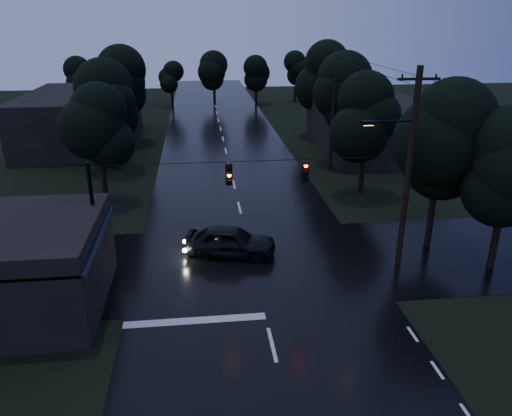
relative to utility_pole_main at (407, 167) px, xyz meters
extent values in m
cube|color=black|center=(-7.41, 19.00, -5.26)|extent=(12.00, 120.00, 0.02)
cube|color=black|center=(-7.41, 1.00, -5.26)|extent=(60.00, 9.00, 0.02)
cube|color=black|center=(-17.41, -2.00, -2.06)|extent=(6.00, 7.00, 0.12)
cube|color=black|center=(-14.41, -2.00, -2.06)|extent=(0.30, 7.00, 0.15)
cylinder|color=black|center=(-14.61, -5.00, -3.76)|extent=(0.10, 0.10, 3.00)
cylinder|color=black|center=(-14.61, 1.00, -3.76)|extent=(0.10, 0.10, 3.00)
cube|color=#E6A05C|center=(-14.46, -3.50, -2.76)|extent=(0.06, 1.60, 0.50)
cube|color=#E6A05C|center=(-14.46, -0.80, -2.76)|extent=(0.06, 1.20, 0.50)
cube|color=black|center=(6.59, 23.00, -3.06)|extent=(10.00, 14.00, 4.40)
cube|color=black|center=(-21.41, 29.00, -2.76)|extent=(10.00, 16.00, 5.00)
cylinder|color=black|center=(0.09, 0.00, -0.26)|extent=(0.30, 0.30, 10.00)
cube|color=black|center=(0.09, 0.00, 4.14)|extent=(2.00, 0.12, 0.12)
cylinder|color=black|center=(-1.01, 0.00, 2.24)|extent=(2.20, 0.10, 0.10)
cube|color=black|center=(-2.11, 0.00, 2.19)|extent=(0.60, 0.25, 0.18)
cube|color=#FFB266|center=(-2.11, 0.00, 2.09)|extent=(0.45, 0.18, 0.03)
cylinder|color=black|center=(0.89, 17.00, -1.51)|extent=(0.30, 0.30, 7.50)
cube|color=black|center=(0.89, 17.00, 1.64)|extent=(2.00, 0.12, 0.12)
cylinder|color=black|center=(-14.91, 0.00, -2.26)|extent=(0.18, 0.18, 6.00)
cylinder|color=black|center=(-7.41, 0.00, 0.54)|extent=(15.00, 0.03, 0.03)
cube|color=black|center=(-8.61, 0.00, -0.06)|extent=(0.32, 0.25, 1.00)
sphere|color=orange|center=(-8.61, -0.15, -0.06)|extent=(0.18, 0.18, 0.18)
cube|color=black|center=(-5.01, 0.00, -0.06)|extent=(0.32, 0.25, 1.00)
sphere|color=#FF0C07|center=(-5.01, -0.15, -0.06)|extent=(0.18, 0.18, 0.18)
cylinder|color=black|center=(2.59, 2.00, -3.86)|extent=(0.36, 0.36, 2.80)
sphere|color=black|center=(2.59, 2.00, -0.46)|extent=(4.48, 4.48, 4.48)
sphere|color=black|center=(2.59, 2.00, 0.74)|extent=(4.48, 4.48, 4.48)
sphere|color=black|center=(2.59, 2.00, 1.94)|extent=(4.48, 4.48, 4.48)
cylinder|color=black|center=(4.59, -1.00, -4.03)|extent=(0.36, 0.36, 2.45)
sphere|color=black|center=(4.59, -1.00, -1.06)|extent=(3.92, 3.92, 3.92)
sphere|color=black|center=(4.59, -1.00, -0.01)|extent=(3.92, 3.92, 3.92)
sphere|color=black|center=(4.59, -1.00, 1.04)|extent=(3.92, 3.92, 3.92)
cylinder|color=black|center=(-16.41, 11.00, -4.03)|extent=(0.36, 0.36, 2.45)
sphere|color=black|center=(-16.41, 11.00, -1.06)|extent=(3.92, 3.92, 3.92)
sphere|color=black|center=(-16.41, 11.00, -0.01)|extent=(3.92, 3.92, 3.92)
sphere|color=black|center=(-16.41, 11.00, 1.04)|extent=(3.92, 3.92, 3.92)
cylinder|color=black|center=(-17.01, 19.00, -3.95)|extent=(0.36, 0.36, 2.62)
sphere|color=black|center=(-17.01, 19.00, -0.76)|extent=(4.20, 4.20, 4.20)
sphere|color=black|center=(-17.01, 19.00, 0.37)|extent=(4.20, 4.20, 4.20)
sphere|color=black|center=(-17.01, 19.00, 1.49)|extent=(4.20, 4.20, 4.20)
cylinder|color=black|center=(-17.61, 29.00, -3.86)|extent=(0.36, 0.36, 2.80)
sphere|color=black|center=(-17.61, 29.00, -0.46)|extent=(4.48, 4.48, 4.48)
sphere|color=black|center=(-17.61, 29.00, 0.74)|extent=(4.48, 4.48, 4.48)
sphere|color=black|center=(-17.61, 29.00, 1.94)|extent=(4.48, 4.48, 4.48)
cylinder|color=black|center=(1.59, 11.00, -3.95)|extent=(0.36, 0.36, 2.62)
sphere|color=black|center=(1.59, 11.00, -0.76)|extent=(4.20, 4.20, 4.20)
sphere|color=black|center=(1.59, 11.00, 0.37)|extent=(4.20, 4.20, 4.20)
sphere|color=black|center=(1.59, 11.00, 1.49)|extent=(4.20, 4.20, 4.20)
cylinder|color=black|center=(2.19, 19.00, -3.86)|extent=(0.36, 0.36, 2.80)
sphere|color=black|center=(2.19, 19.00, -0.46)|extent=(4.48, 4.48, 4.48)
sphere|color=black|center=(2.19, 19.00, 0.74)|extent=(4.48, 4.48, 4.48)
sphere|color=black|center=(2.19, 19.00, 1.94)|extent=(4.48, 4.48, 4.48)
cylinder|color=black|center=(2.79, 29.00, -3.77)|extent=(0.36, 0.36, 2.97)
sphere|color=black|center=(2.79, 29.00, -0.16)|extent=(4.76, 4.76, 4.76)
sphere|color=black|center=(2.79, 29.00, 1.12)|extent=(4.76, 4.76, 4.76)
sphere|color=black|center=(2.79, 29.00, 2.39)|extent=(4.76, 4.76, 4.76)
imported|color=black|center=(-8.47, 2.10, -4.44)|extent=(5.13, 3.00, 1.64)
camera|label=1|loc=(-9.94, -22.12, 6.85)|focal=35.00mm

